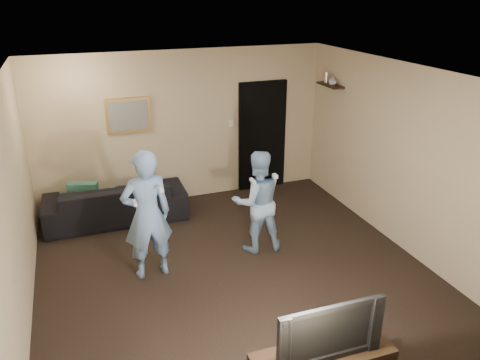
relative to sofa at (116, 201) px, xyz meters
name	(u,v)px	position (x,y,z in m)	size (l,w,h in m)	color
ground	(233,269)	(1.28, -2.03, -0.32)	(5.00, 5.00, 0.00)	black
ceiling	(231,74)	(1.28, -2.03, 2.28)	(5.00, 5.00, 0.04)	silver
wall_back	(184,127)	(1.28, 0.47, 0.98)	(5.00, 0.04, 2.60)	tan
wall_front	(338,295)	(1.28, -4.53, 0.98)	(5.00, 0.04, 2.60)	tan
wall_left	(12,211)	(-1.22, -2.03, 0.98)	(0.04, 5.00, 2.60)	tan
wall_right	(399,157)	(3.78, -2.03, 0.98)	(0.04, 5.00, 2.60)	tan
sofa	(116,201)	(0.00, 0.00, 0.00)	(2.22, 0.87, 0.65)	black
throw_pillow	(84,197)	(-0.48, 0.00, 0.16)	(0.46, 0.15, 0.46)	#1A4F3E
painting_frame	(129,115)	(0.38, 0.44, 1.28)	(0.72, 0.05, 0.57)	olive
painting_canvas	(129,116)	(0.38, 0.42, 1.28)	(0.62, 0.01, 0.47)	slate
doorway	(262,136)	(2.73, 0.44, 0.68)	(0.90, 0.06, 2.00)	black
light_switch	(231,123)	(2.13, 0.44, 0.98)	(0.08, 0.02, 0.12)	silver
wall_shelf	(330,85)	(3.67, -0.23, 1.67)	(0.20, 0.60, 0.03)	black
shelf_vase	(333,81)	(3.67, -0.30, 1.75)	(0.14, 0.14, 0.15)	#BBBAC0
shelf_figurine	(326,77)	(3.67, -0.09, 1.77)	(0.06, 0.06, 0.18)	silver
television	(326,327)	(1.36, -4.28, 0.45)	(1.00, 0.13, 0.58)	black
wii_player_left	(147,215)	(0.24, -1.77, 0.54)	(0.66, 0.52, 1.73)	#789FD0
wii_player_right	(257,201)	(1.79, -1.63, 0.42)	(0.77, 0.63, 1.49)	#8EB0CE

